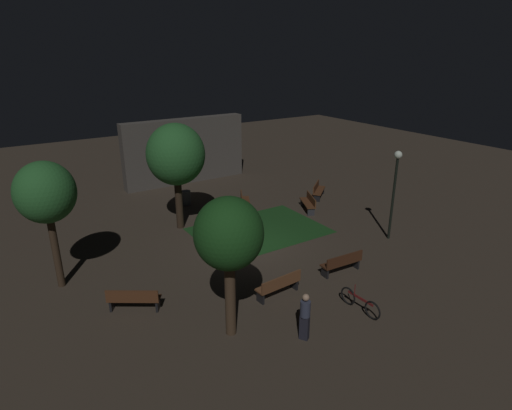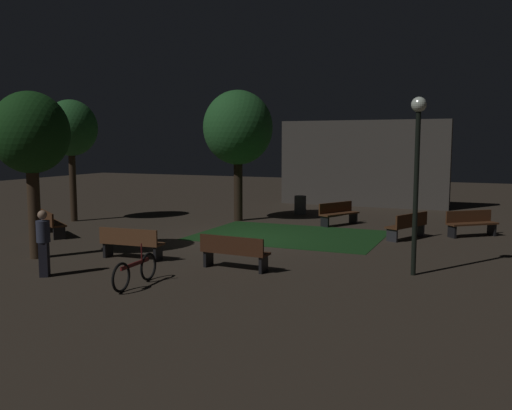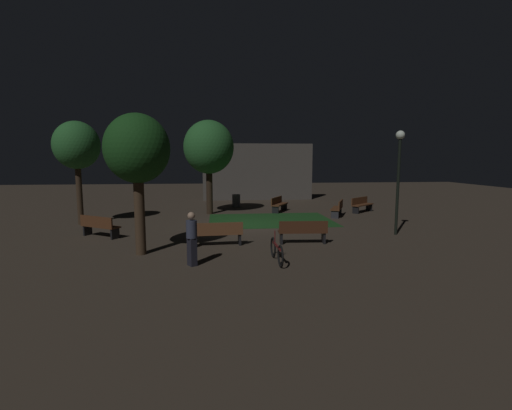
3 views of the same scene
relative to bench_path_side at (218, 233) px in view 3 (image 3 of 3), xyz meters
name	(u,v)px [view 3 (image 3 of 3)]	position (x,y,z in m)	size (l,w,h in m)	color
ground_plane	(251,225)	(1.57, 4.17, -0.48)	(60.00, 60.00, 0.00)	#3D3328
grass_lawn	(270,220)	(2.71, 5.41, -0.48)	(6.28, 4.58, 0.01)	#194219
bench_path_side	(218,233)	(0.00, 0.00, 0.00)	(1.83, 0.59, 0.88)	brown
bench_back_row	(303,231)	(3.14, 0.00, 0.00)	(1.83, 0.59, 0.88)	#422314
bench_by_lamp	(338,208)	(6.60, 6.26, 0.00)	(1.19, 1.84, 0.88)	#512D19
bench_front_right	(361,204)	(8.51, 7.68, 0.00)	(1.69, 1.52, 0.88)	#512D19
bench_near_trees	(279,204)	(3.65, 8.39, 0.00)	(1.28, 1.81, 0.88)	#512D19
bench_front_left	(99,226)	(-4.75, 1.99, 0.00)	(1.77, 1.39, 0.88)	#512D19
tree_left_canopy	(209,148)	(-0.44, 7.95, 3.29)	(2.82, 2.82, 5.31)	#2D2116
tree_back_right	(137,150)	(-2.55, -0.90, 2.94)	(2.09, 2.09, 4.61)	#423021
tree_tall_center	(77,146)	(-6.58, 5.17, 3.26)	(2.12, 2.12, 4.92)	#38281C
lamp_post_plaza_west	(399,164)	(7.41, 1.24, 2.46)	(0.36, 0.36, 4.29)	black
trash_bin	(236,201)	(1.24, 10.94, -0.07)	(0.53, 0.53, 0.82)	#4C4C4C
bicycle	(277,251)	(1.79, -2.29, -0.14)	(0.14, 1.76, 0.93)	black
pedestrian	(192,237)	(-0.77, -2.40, 0.37)	(0.32, 0.34, 1.61)	black
building_wall_backdrop	(258,172)	(3.13, 15.10, 1.67)	(8.39, 0.80, 4.30)	#4C4742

